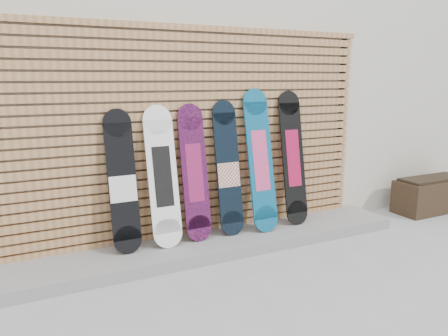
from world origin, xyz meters
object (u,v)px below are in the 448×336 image
at_px(snowboard_1, 163,177).
at_px(snowboard_3, 228,169).
at_px(snowboard_5, 293,158).
at_px(snowboard_2, 195,173).
at_px(snowboard_0, 122,183).
at_px(snowboard_4, 260,160).
at_px(planter_box, 431,195).

xyz_separation_m(snowboard_1, snowboard_3, (0.73, 0.01, 0.01)).
bearing_deg(snowboard_5, snowboard_3, 179.30).
bearing_deg(snowboard_2, snowboard_3, -0.25).
relative_size(snowboard_0, snowboard_3, 0.96).
bearing_deg(snowboard_5, snowboard_2, 179.44).
distance_m(snowboard_3, snowboard_4, 0.38).
bearing_deg(snowboard_3, snowboard_4, -5.34).
xyz_separation_m(snowboard_2, snowboard_3, (0.39, -0.00, 0.00)).
distance_m(snowboard_1, snowboard_4, 1.11).
bearing_deg(snowboard_3, snowboard_5, -0.70).
bearing_deg(planter_box, snowboard_3, 176.29).
xyz_separation_m(snowboard_0, snowboard_5, (1.95, -0.01, 0.08)).
bearing_deg(planter_box, snowboard_4, 176.52).
bearing_deg(snowboard_1, snowboard_0, 178.15).
xyz_separation_m(planter_box, snowboard_2, (-3.36, 0.19, 0.59)).
bearing_deg(snowboard_2, snowboard_1, -177.44).
bearing_deg(snowboard_3, snowboard_2, 179.75).
xyz_separation_m(snowboard_0, snowboard_2, (0.74, 0.00, 0.02)).
distance_m(snowboard_2, snowboard_5, 1.21).
distance_m(planter_box, snowboard_3, 3.04).
bearing_deg(planter_box, snowboard_1, 177.23).
bearing_deg(snowboard_3, snowboard_0, -179.95).
height_order(snowboard_0, snowboard_1, snowboard_1).
relative_size(snowboard_2, snowboard_3, 0.98).
bearing_deg(snowboard_5, planter_box, -4.86).
height_order(snowboard_2, snowboard_3, snowboard_3).
distance_m(planter_box, snowboard_4, 2.69).
bearing_deg(snowboard_1, snowboard_4, -1.10).
bearing_deg(snowboard_0, snowboard_2, 0.21).
height_order(snowboard_0, snowboard_4, snowboard_4).
relative_size(snowboard_3, snowboard_5, 0.94).
xyz_separation_m(planter_box, snowboard_0, (-4.10, 0.19, 0.56)).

